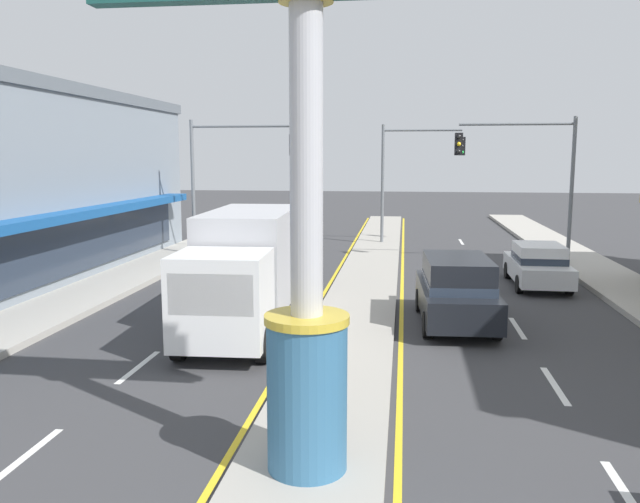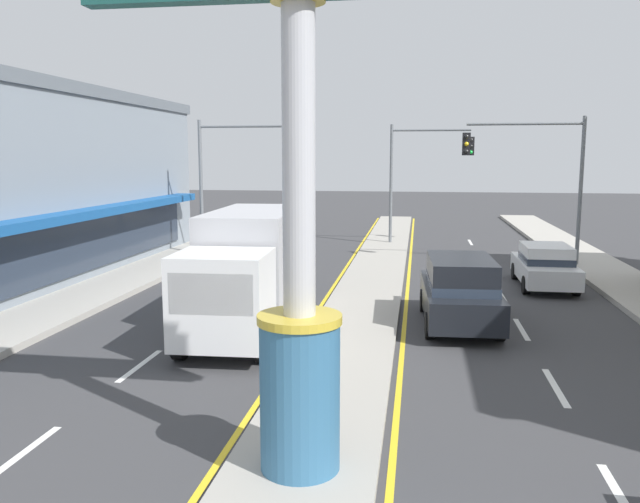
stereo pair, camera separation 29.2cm
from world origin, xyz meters
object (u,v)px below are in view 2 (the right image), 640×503
object	(u,v)px
district_sign	(299,178)
traffic_light_left_side	(238,164)
suv_far_right_lane	(460,290)
sedan_near_left_lane	(545,265)
traffic_light_right_side	(537,165)
traffic_light_median_far	(421,164)
box_truck_near_right_lane	(248,266)

from	to	relation	value
district_sign	traffic_light_left_side	size ratio (longest dim) A/B	1.32
suv_far_right_lane	sedan_near_left_lane	world-z (taller)	suv_far_right_lane
traffic_light_right_side	sedan_near_left_lane	world-z (taller)	traffic_light_right_side
traffic_light_left_side	traffic_light_median_far	xyz separation A→B (m)	(8.06, 5.48, -0.05)
traffic_light_left_side	traffic_light_median_far	world-z (taller)	same
sedan_near_left_lane	box_truck_near_right_lane	bearing A→B (deg)	-142.56
district_sign	sedan_near_left_lane	distance (m)	16.20
traffic_light_left_side	box_truck_near_right_lane	size ratio (longest dim) A/B	0.89
traffic_light_median_far	traffic_light_left_side	bearing A→B (deg)	-145.79
traffic_light_right_side	traffic_light_median_far	distance (m)	7.58
district_sign	traffic_light_right_side	distance (m)	19.79
traffic_light_right_side	district_sign	bearing A→B (deg)	-108.76
district_sign	box_truck_near_right_lane	size ratio (longest dim) A/B	1.17
box_truck_near_right_lane	sedan_near_left_lane	size ratio (longest dim) A/B	1.62
box_truck_near_right_lane	suv_far_right_lane	world-z (taller)	box_truck_near_right_lane
district_sign	traffic_light_median_far	size ratio (longest dim) A/B	1.32
traffic_light_left_side	traffic_light_right_side	size ratio (longest dim) A/B	1.00
traffic_light_left_side	sedan_near_left_lane	bearing A→B (deg)	-20.47
traffic_light_right_side	box_truck_near_right_lane	xyz separation A→B (m)	(-9.21, -10.98, -2.55)
district_sign	traffic_light_median_far	xyz separation A→B (m)	(1.69, 24.71, -0.13)
district_sign	traffic_light_median_far	world-z (taller)	district_sign
suv_far_right_lane	sedan_near_left_lane	xyz separation A→B (m)	(3.30, 5.74, -0.20)
traffic_light_median_far	box_truck_near_right_lane	distance (m)	17.73
traffic_light_left_side	traffic_light_right_side	world-z (taller)	same
traffic_light_median_far	box_truck_near_right_lane	world-z (taller)	traffic_light_median_far
traffic_light_left_side	traffic_light_median_far	size ratio (longest dim) A/B	1.00
traffic_light_right_side	box_truck_near_right_lane	bearing A→B (deg)	-129.98
traffic_light_median_far	suv_far_right_lane	bearing A→B (deg)	-86.07
traffic_light_left_side	sedan_near_left_lane	world-z (taller)	traffic_light_left_side
traffic_light_median_far	suv_far_right_lane	distance (m)	16.22
traffic_light_median_far	suv_far_right_lane	world-z (taller)	traffic_light_median_far
district_sign	sedan_near_left_lane	size ratio (longest dim) A/B	1.89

